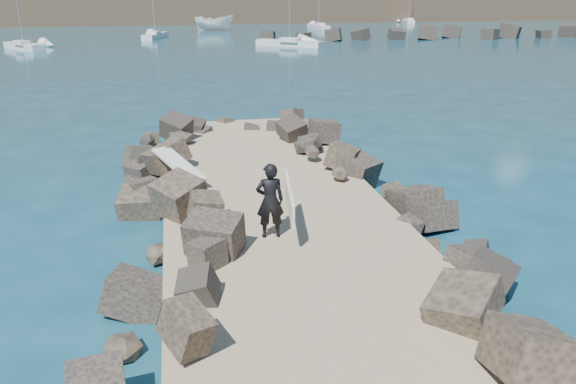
# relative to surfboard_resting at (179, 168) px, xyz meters

# --- Properties ---
(ground) EXTENTS (800.00, 800.00, 0.00)m
(ground) POSITION_rel_surfboard_resting_xyz_m (2.53, -2.95, -1.04)
(ground) COLOR #0F384C
(ground) RESTS_ON ground
(jetty) EXTENTS (6.00, 26.00, 0.60)m
(jetty) POSITION_rel_surfboard_resting_xyz_m (2.53, -4.95, -0.74)
(jetty) COLOR #8C7759
(jetty) RESTS_ON ground
(riprap_left) EXTENTS (2.60, 22.00, 1.00)m
(riprap_left) POSITION_rel_surfboard_resting_xyz_m (-0.37, -4.45, -0.54)
(riprap_left) COLOR black
(riprap_left) RESTS_ON ground
(riprap_right) EXTENTS (2.60, 22.00, 1.00)m
(riprap_right) POSITION_rel_surfboard_resting_xyz_m (5.43, -4.45, -0.54)
(riprap_right) COLOR black
(riprap_right) RESTS_ON ground
(breakwater_secondary) EXTENTS (52.00, 4.00, 1.20)m
(breakwater_secondary) POSITION_rel_surfboard_resting_xyz_m (37.53, 52.05, -0.44)
(breakwater_secondary) COLOR black
(breakwater_secondary) RESTS_ON ground
(surfboard_resting) EXTENTS (1.61, 2.32, 0.08)m
(surfboard_resting) POSITION_rel_surfboard_resting_xyz_m (0.00, 0.00, 0.00)
(surfboard_resting) COLOR beige
(surfboard_resting) RESTS_ON riprap_left
(boat_imported) EXTENTS (6.24, 3.56, 2.27)m
(boat_imported) POSITION_rel_surfboard_resting_xyz_m (6.61, 72.24, 0.10)
(boat_imported) COLOR white
(boat_imported) RESTS_ON ground
(surfer_with_board) EXTENTS (0.95, 2.22, 1.80)m
(surfer_with_board) POSITION_rel_surfboard_resting_xyz_m (2.08, -4.43, 0.47)
(surfer_with_board) COLOR black
(surfer_with_board) RESTS_ON jetty
(sailboat_f) EXTENTS (2.79, 6.29, 7.51)m
(sailboat_f) POSITION_rel_surfboard_resting_xyz_m (42.84, 83.92, -0.69)
(sailboat_f) COLOR silver
(sailboat_f) RESTS_ON ground
(sailboat_d) EXTENTS (2.11, 6.87, 8.19)m
(sailboat_d) POSITION_rel_surfboard_resting_xyz_m (23.05, 72.82, -0.69)
(sailboat_d) COLOR silver
(sailboat_d) RESTS_ON ground
(sailboat_a) EXTENTS (5.04, 5.79, 7.70)m
(sailboat_a) POSITION_rel_surfboard_resting_xyz_m (-15.16, 48.55, -0.69)
(sailboat_a) COLOR silver
(sailboat_a) RESTS_ON ground
(sailboat_c) EXTENTS (7.09, 6.20, 9.27)m
(sailboat_c) POSITION_rel_surfboard_resting_xyz_m (12.92, 46.33, -0.69)
(sailboat_c) COLOR silver
(sailboat_c) RESTS_ON ground
(sailboat_b) EXTENTS (3.36, 6.56, 7.84)m
(sailboat_b) POSITION_rel_surfboard_resting_xyz_m (-1.88, 59.77, -0.69)
(sailboat_b) COLOR silver
(sailboat_b) RESTS_ON ground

